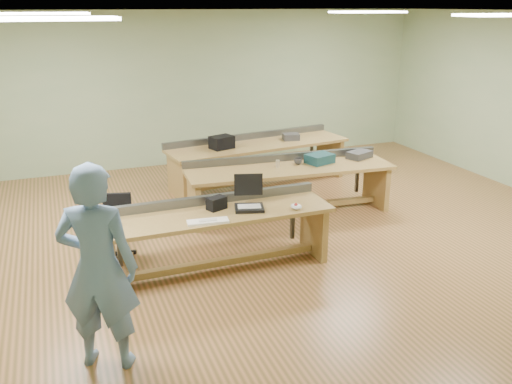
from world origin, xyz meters
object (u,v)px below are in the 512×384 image
workbench_back (258,153)px  parts_bin_teal (320,159)px  parts_bin_grey (359,155)px  workbench_front (217,227)px  person (98,268)px  mug (298,161)px  laptop_base (249,208)px  drinks_can (278,163)px  task_chair (118,234)px  camera_bag (217,203)px  workbench_mid (289,178)px

workbench_back → parts_bin_teal: size_ratio=8.45×
parts_bin_grey → workbench_front: bearing=-152.5°
person → mug: person is taller
laptop_base → workbench_front: bearing=-174.7°
workbench_front → parts_bin_grey: 3.22m
parts_bin_teal → mug: parts_bin_teal is taller
person → parts_bin_grey: person is taller
mug → drinks_can: drinks_can is taller
task_chair → mug: (2.85, 0.68, 0.50)m
camera_bag → laptop_base: bearing=-45.1°
workbench_mid → mug: workbench_mid is taller
workbench_mid → drinks_can: same height
parts_bin_grey → mug: parts_bin_grey is taller
laptop_base → task_chair: bearing=164.8°
task_chair → drinks_can: 2.63m
workbench_front → camera_bag: bearing=73.6°
laptop_base → mug: 2.09m
task_chair → parts_bin_grey: size_ratio=2.01×
camera_bag → workbench_mid: bearing=18.5°
task_chair → drinks_can: (2.50, 0.65, 0.51)m
camera_bag → mug: camera_bag is taller
workbench_front → workbench_back: (1.67, 2.97, 0.01)m
laptop_base → drinks_can: 1.85m
person → mug: size_ratio=15.52×
workbench_back → person: 5.42m
workbench_back → drinks_can: same height
task_chair → parts_bin_teal: (3.20, 0.63, 0.53)m
person → laptop_base: size_ratio=5.49×
workbench_mid → drinks_can: 0.30m
camera_bag → parts_bin_grey: 3.15m
workbench_front → parts_bin_teal: bearing=34.1°
workbench_back → task_chair: (-2.75, -2.15, -0.27)m
workbench_front → task_chair: 1.38m
workbench_back → mug: 1.50m
workbench_front → task_chair: (-1.09, 0.82, -0.26)m
parts_bin_teal → workbench_front: bearing=-145.6°
laptop_base → parts_bin_grey: parts_bin_grey is taller
person → drinks_can: person is taller
workbench_mid → workbench_back: 1.54m
workbench_mid → parts_bin_grey: (1.26, 0.05, 0.24)m
workbench_mid → task_chair: size_ratio=4.02×
parts_bin_grey → laptop_base: bearing=-147.7°
laptop_base → task_chair: task_chair is taller
parts_bin_teal → task_chair: bearing=-168.9°
parts_bin_teal → mug: 0.35m
task_chair → parts_bin_grey: parts_bin_grey is taller
laptop_base → parts_bin_teal: bearing=57.3°
workbench_mid → laptop_base: 1.94m
parts_bin_teal → parts_bin_grey: 0.73m
laptop_base → parts_bin_grey: bearing=48.3°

